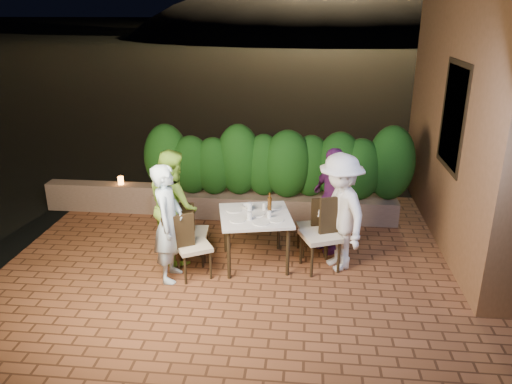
# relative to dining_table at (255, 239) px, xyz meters

# --- Properties ---
(ground) EXTENTS (400.00, 400.00, 0.00)m
(ground) POSITION_rel_dining_table_xyz_m (-0.05, -0.57, -0.40)
(ground) COLOR black
(ground) RESTS_ON ground
(terrace_floor) EXTENTS (7.00, 6.00, 0.15)m
(terrace_floor) POSITION_rel_dining_table_xyz_m (-0.05, -0.07, -0.45)
(terrace_floor) COLOR brown
(terrace_floor) RESTS_ON ground
(building_wall) EXTENTS (1.60, 5.00, 5.00)m
(building_wall) POSITION_rel_dining_table_xyz_m (3.55, 1.43, 2.12)
(building_wall) COLOR brown
(building_wall) RESTS_ON ground
(window_pane) EXTENTS (0.08, 1.00, 1.40)m
(window_pane) POSITION_rel_dining_table_xyz_m (2.77, 0.93, 1.62)
(window_pane) COLOR black
(window_pane) RESTS_ON building_wall
(window_frame) EXTENTS (0.06, 1.15, 1.55)m
(window_frame) POSITION_rel_dining_table_xyz_m (2.76, 0.93, 1.62)
(window_frame) COLOR black
(window_frame) RESTS_ON building_wall
(planter) EXTENTS (4.20, 0.55, 0.40)m
(planter) POSITION_rel_dining_table_xyz_m (0.15, 1.73, -0.17)
(planter) COLOR brown
(planter) RESTS_ON ground
(hedge) EXTENTS (4.00, 0.70, 1.10)m
(hedge) POSITION_rel_dining_table_xyz_m (0.15, 1.73, 0.57)
(hedge) COLOR #154111
(hedge) RESTS_ON planter
(parapet) EXTENTS (2.20, 0.30, 0.50)m
(parapet) POSITION_rel_dining_table_xyz_m (-2.85, 1.73, -0.12)
(parapet) COLOR brown
(parapet) RESTS_ON ground
(hill) EXTENTS (52.00, 40.00, 22.00)m
(hill) POSITION_rel_dining_table_xyz_m (1.95, 59.43, -4.38)
(hill) COLOR black
(hill) RESTS_ON ground
(dining_table) EXTENTS (1.15, 1.15, 0.75)m
(dining_table) POSITION_rel_dining_table_xyz_m (0.00, 0.00, 0.00)
(dining_table) COLOR white
(dining_table) RESTS_ON ground
(plate_nw) EXTENTS (0.21, 0.21, 0.01)m
(plate_nw) POSITION_rel_dining_table_xyz_m (-0.22, -0.23, 0.38)
(plate_nw) COLOR white
(plate_nw) RESTS_ON dining_table
(plate_sw) EXTENTS (0.22, 0.22, 0.01)m
(plate_sw) POSITION_rel_dining_table_xyz_m (-0.32, 0.12, 0.38)
(plate_sw) COLOR white
(plate_sw) RESTS_ON dining_table
(plate_ne) EXTENTS (0.20, 0.20, 0.01)m
(plate_ne) POSITION_rel_dining_table_xyz_m (0.31, -0.17, 0.38)
(plate_ne) COLOR white
(plate_ne) RESTS_ON dining_table
(plate_se) EXTENTS (0.21, 0.21, 0.01)m
(plate_se) POSITION_rel_dining_table_xyz_m (0.24, 0.30, 0.38)
(plate_se) COLOR white
(plate_se) RESTS_ON dining_table
(plate_centre) EXTENTS (0.21, 0.21, 0.01)m
(plate_centre) POSITION_rel_dining_table_xyz_m (0.02, 0.01, 0.38)
(plate_centre) COLOR white
(plate_centre) RESTS_ON dining_table
(plate_front) EXTENTS (0.22, 0.22, 0.01)m
(plate_front) POSITION_rel_dining_table_xyz_m (0.11, -0.29, 0.38)
(plate_front) COLOR white
(plate_front) RESTS_ON dining_table
(glass_nw) EXTENTS (0.07, 0.07, 0.12)m
(glass_nw) POSITION_rel_dining_table_xyz_m (-0.06, -0.18, 0.43)
(glass_nw) COLOR silver
(glass_nw) RESTS_ON dining_table
(glass_sw) EXTENTS (0.07, 0.07, 0.12)m
(glass_sw) POSITION_rel_dining_table_xyz_m (-0.10, 0.14, 0.44)
(glass_sw) COLOR silver
(glass_sw) RESTS_ON dining_table
(glass_ne) EXTENTS (0.06, 0.06, 0.10)m
(glass_ne) POSITION_rel_dining_table_xyz_m (0.20, -0.09, 0.43)
(glass_ne) COLOR silver
(glass_ne) RESTS_ON dining_table
(glass_se) EXTENTS (0.06, 0.06, 0.10)m
(glass_se) POSITION_rel_dining_table_xyz_m (0.11, 0.20, 0.43)
(glass_se) COLOR silver
(glass_se) RESTS_ON dining_table
(beer_bottle) EXTENTS (0.06, 0.06, 0.30)m
(beer_bottle) POSITION_rel_dining_table_xyz_m (0.19, 0.08, 0.53)
(beer_bottle) COLOR #46280B
(beer_bottle) RESTS_ON dining_table
(bowl) EXTENTS (0.21, 0.21, 0.04)m
(bowl) POSITION_rel_dining_table_xyz_m (-0.14, 0.26, 0.39)
(bowl) COLOR white
(bowl) RESTS_ON dining_table
(chair_left_front) EXTENTS (0.59, 0.59, 0.93)m
(chair_left_front) POSITION_rel_dining_table_xyz_m (-0.79, -0.45, 0.09)
(chair_left_front) COLOR black
(chair_left_front) RESTS_ON ground
(chair_left_back) EXTENTS (0.43, 0.43, 0.86)m
(chair_left_back) POSITION_rel_dining_table_xyz_m (-0.90, 0.06, 0.06)
(chair_left_back) COLOR black
(chair_left_back) RESTS_ON ground
(chair_right_front) EXTENTS (0.64, 0.64, 1.05)m
(chair_right_front) POSITION_rel_dining_table_xyz_m (0.91, -0.06, 0.15)
(chair_right_front) COLOR black
(chair_right_front) RESTS_ON ground
(chair_right_back) EXTENTS (0.49, 0.49, 0.86)m
(chair_right_back) POSITION_rel_dining_table_xyz_m (0.80, 0.41, 0.06)
(chair_right_back) COLOR black
(chair_right_back) RESTS_ON ground
(diner_blue) EXTENTS (0.40, 0.59, 1.61)m
(diner_blue) POSITION_rel_dining_table_xyz_m (-1.09, -0.53, 0.43)
(diner_blue) COLOR #C3E6FB
(diner_blue) RESTS_ON ground
(diner_green) EXTENTS (0.95, 1.00, 1.63)m
(diner_green) POSITION_rel_dining_table_xyz_m (-1.18, 0.06, 0.44)
(diner_green) COLOR #92D041
(diner_green) RESTS_ON ground
(diner_white) EXTENTS (1.03, 1.24, 1.66)m
(diner_white) POSITION_rel_dining_table_xyz_m (1.16, 0.01, 0.46)
(diner_white) COLOR white
(diner_white) RESTS_ON ground
(diner_purple) EXTENTS (0.81, 1.00, 1.59)m
(diner_purple) POSITION_rel_dining_table_xyz_m (1.08, 0.56, 0.42)
(diner_purple) COLOR #5E2165
(diner_purple) RESTS_ON ground
(parapet_lamp) EXTENTS (0.10, 0.10, 0.14)m
(parapet_lamp) POSITION_rel_dining_table_xyz_m (-2.59, 1.73, 0.20)
(parapet_lamp) COLOR orange
(parapet_lamp) RESTS_ON parapet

